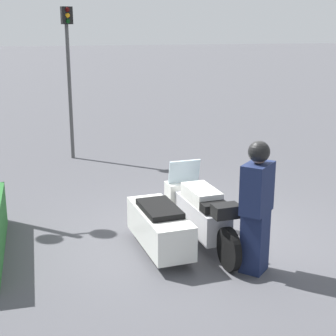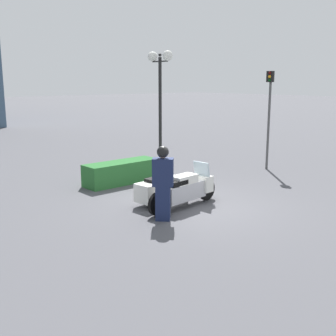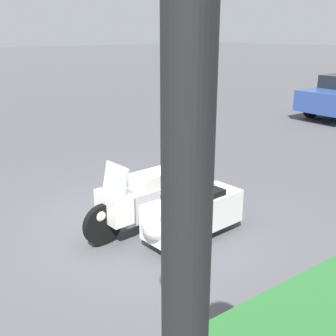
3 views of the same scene
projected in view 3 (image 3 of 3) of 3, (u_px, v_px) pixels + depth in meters
ground_plane at (144, 227)px, 6.60m from camera, size 160.00×160.00×0.00m
police_motorcycle at (170, 206)px, 6.25m from camera, size 2.56×1.31×1.14m
officer_rider at (194, 150)px, 7.31m from camera, size 0.56×0.56×1.82m
hedge_bush_curbside at (333, 328)px, 3.82m from camera, size 2.57×0.81×0.72m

